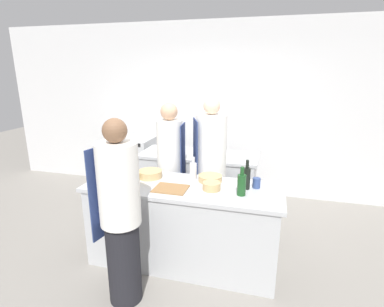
# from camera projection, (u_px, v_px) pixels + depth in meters

# --- Properties ---
(ground_plane) EXTENTS (16.00, 16.00, 0.00)m
(ground_plane) POSITION_uv_depth(u_px,v_px,m) (184.00, 260.00, 3.35)
(ground_plane) COLOR gray
(wall_back) EXTENTS (8.00, 0.06, 2.80)m
(wall_back) POSITION_uv_depth(u_px,v_px,m) (220.00, 110.00, 4.94)
(wall_back) COLOR silver
(wall_back) RESTS_ON ground_plane
(prep_counter) EXTENTS (2.04, 0.74, 0.89)m
(prep_counter) POSITION_uv_depth(u_px,v_px,m) (184.00, 224.00, 3.22)
(prep_counter) COLOR #B7BABC
(prep_counter) RESTS_ON ground_plane
(pass_counter) EXTENTS (1.68, 0.68, 0.89)m
(pass_counter) POSITION_uv_depth(u_px,v_px,m) (199.00, 183.00, 4.38)
(pass_counter) COLOR #B7BABC
(pass_counter) RESTS_ON ground_plane
(oven_range) EXTENTS (0.79, 0.68, 0.94)m
(oven_range) POSITION_uv_depth(u_px,v_px,m) (132.00, 164.00, 5.20)
(oven_range) COLOR #B7BABC
(oven_range) RESTS_ON ground_plane
(chef_at_prep_near) EXTENTS (0.39, 0.37, 1.69)m
(chef_at_prep_near) POSITION_uv_depth(u_px,v_px,m) (120.00, 215.00, 2.56)
(chef_at_prep_near) COLOR black
(chef_at_prep_near) RESTS_ON ground_plane
(chef_at_stove) EXTENTS (0.35, 0.33, 1.67)m
(chef_at_stove) POSITION_uv_depth(u_px,v_px,m) (170.00, 169.00, 3.78)
(chef_at_stove) COLOR black
(chef_at_stove) RESTS_ON ground_plane
(chef_at_pass_far) EXTENTS (0.43, 0.42, 1.74)m
(chef_at_pass_far) POSITION_uv_depth(u_px,v_px,m) (210.00, 170.00, 3.63)
(chef_at_pass_far) COLOR black
(chef_at_pass_far) RESTS_ON ground_plane
(bottle_olive_oil) EXTENTS (0.07, 0.07, 0.30)m
(bottle_olive_oil) POSITION_uv_depth(u_px,v_px,m) (247.00, 177.00, 2.99)
(bottle_olive_oil) COLOR black
(bottle_olive_oil) RESTS_ON prep_counter
(bottle_vinegar) EXTENTS (0.08, 0.08, 0.25)m
(bottle_vinegar) POSITION_uv_depth(u_px,v_px,m) (193.00, 170.00, 3.27)
(bottle_vinegar) COLOR silver
(bottle_vinegar) RESTS_ON prep_counter
(bottle_wine) EXTENTS (0.07, 0.07, 0.27)m
(bottle_wine) POSITION_uv_depth(u_px,v_px,m) (134.00, 171.00, 3.21)
(bottle_wine) COLOR #B2A84C
(bottle_wine) RESTS_ON prep_counter
(bottle_cooking_oil) EXTENTS (0.07, 0.07, 0.20)m
(bottle_cooking_oil) POSITION_uv_depth(u_px,v_px,m) (125.00, 166.00, 3.49)
(bottle_cooking_oil) COLOR #5B2319
(bottle_cooking_oil) RESTS_ON prep_counter
(bottle_sauce) EXTENTS (0.08, 0.08, 0.28)m
(bottle_sauce) POSITION_uv_depth(u_px,v_px,m) (242.00, 184.00, 2.84)
(bottle_sauce) COLOR #19471E
(bottle_sauce) RESTS_ON prep_counter
(bowl_mixing_large) EXTENTS (0.26, 0.26, 0.08)m
(bowl_mixing_large) POSITION_uv_depth(u_px,v_px,m) (113.00, 180.00, 3.15)
(bowl_mixing_large) COLOR white
(bowl_mixing_large) RESTS_ON prep_counter
(bowl_prep_small) EXTENTS (0.26, 0.26, 0.08)m
(bowl_prep_small) POSITION_uv_depth(u_px,v_px,m) (150.00, 174.00, 3.33)
(bowl_prep_small) COLOR tan
(bowl_prep_small) RESTS_ON prep_counter
(bowl_ceramic_blue) EXTENTS (0.25, 0.25, 0.07)m
(bowl_ceramic_blue) POSITION_uv_depth(u_px,v_px,m) (210.00, 178.00, 3.22)
(bowl_ceramic_blue) COLOR tan
(bowl_ceramic_blue) RESTS_ON prep_counter
(bowl_wooden_salad) EXTENTS (0.18, 0.18, 0.08)m
(bowl_wooden_salad) POSITION_uv_depth(u_px,v_px,m) (212.00, 186.00, 2.99)
(bowl_wooden_salad) COLOR tan
(bowl_wooden_salad) RESTS_ON prep_counter
(cup) EXTENTS (0.08, 0.08, 0.10)m
(cup) POSITION_uv_depth(u_px,v_px,m) (257.00, 183.00, 3.03)
(cup) COLOR #33477F
(cup) RESTS_ON prep_counter
(cutting_board) EXTENTS (0.33, 0.27, 0.01)m
(cutting_board) POSITION_uv_depth(u_px,v_px,m) (171.00, 189.00, 3.01)
(cutting_board) COLOR olive
(cutting_board) RESTS_ON prep_counter
(stockpot) EXTENTS (0.24, 0.24, 0.21)m
(stockpot) POSITION_uv_depth(u_px,v_px,m) (204.00, 150.00, 4.08)
(stockpot) COLOR #B7BABC
(stockpot) RESTS_ON pass_counter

